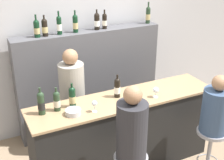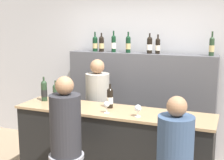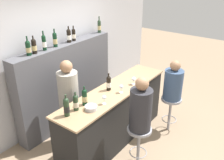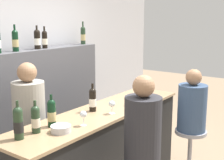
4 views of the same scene
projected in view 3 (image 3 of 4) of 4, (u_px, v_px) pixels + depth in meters
The scene contains 24 objects.
ground_plane at pixel (127, 145), 4.50m from camera, with size 16.00×16.00×0.00m, color #8C755B.
wall_back at pixel (57, 59), 4.83m from camera, with size 6.40×0.05×2.60m.
bar_counter at pixel (114, 116), 4.42m from camera, with size 2.46×0.59×1.05m.
back_bar_cabinet at pixel (67, 84), 4.92m from camera, with size 2.30×0.28×1.63m.
wine_bottle_counter_0 at pixel (66, 107), 3.44m from camera, with size 0.08×0.08×0.33m.
wine_bottle_counter_1 at pixel (76, 102), 3.58m from camera, with size 0.08×0.08×0.29m.
wine_bottle_counter_2 at pixel (85, 97), 3.71m from camera, with size 0.08×0.08×0.31m.
wine_bottle_counter_3 at pixel (109, 83), 4.14m from camera, with size 0.08×0.08×0.31m.
wine_bottle_backbar_0 at pixel (28, 48), 3.97m from camera, with size 0.08×0.08×0.31m.
wine_bottle_backbar_1 at pixel (34, 46), 4.05m from camera, with size 0.08×0.08×0.30m.
wine_bottle_backbar_2 at pixel (44, 42), 4.19m from camera, with size 0.07×0.07×0.33m.
wine_bottle_backbar_3 at pixel (55, 39), 4.37m from camera, with size 0.08×0.08×0.32m.
wine_bottle_backbar_4 at pixel (69, 36), 4.62m from camera, with size 0.08×0.08×0.30m.
wine_bottle_backbar_5 at pixel (74, 35), 4.71m from camera, with size 0.07×0.07×0.29m.
wine_bottle_backbar_6 at pixel (99, 26), 5.26m from camera, with size 0.07×0.07×0.34m.
wine_glass_0 at pixel (104, 98), 3.74m from camera, with size 0.07×0.07×0.14m.
wine_glass_1 at pixel (121, 87), 4.07m from camera, with size 0.07×0.07×0.14m.
wine_glass_2 at pixel (134, 79), 4.35m from camera, with size 0.08×0.08×0.14m.
metal_bowl at pixel (91, 108), 3.62m from camera, with size 0.18×0.18×0.06m.
bar_stool_left at pixel (139, 136), 3.86m from camera, with size 0.38×0.38×0.70m.
guest_seated_left at pixel (141, 108), 3.64m from camera, with size 0.33×0.33×0.85m.
bar_stool_right at pixel (171, 105), 4.71m from camera, with size 0.38×0.38×0.70m.
guest_seated_right at pixel (173, 83), 4.51m from camera, with size 0.34×0.34×0.75m.
bartender at pixel (70, 107), 4.32m from camera, with size 0.35×0.35×1.58m.
Camera 3 is at (-3.02, -1.91, 2.99)m, focal length 40.00 mm.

